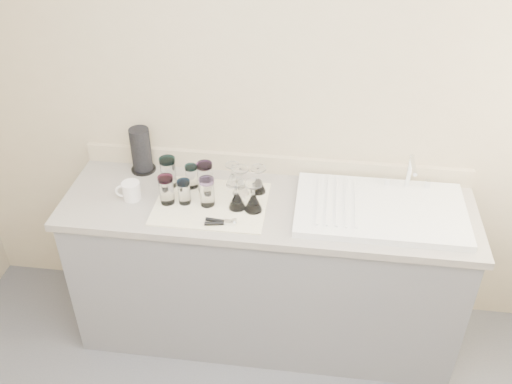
# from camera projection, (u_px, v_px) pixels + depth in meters

# --- Properties ---
(room_envelope) EXTENTS (3.54, 3.50, 2.52)m
(room_envelope) POSITION_uv_depth(u_px,v_px,m) (218.00, 272.00, 1.48)
(room_envelope) COLOR #494A4E
(room_envelope) RESTS_ON ground
(counter_unit) EXTENTS (2.06, 0.62, 0.90)m
(counter_unit) POSITION_uv_depth(u_px,v_px,m) (267.00, 270.00, 3.09)
(counter_unit) COLOR slate
(counter_unit) RESTS_ON ground
(sink_unit) EXTENTS (0.82, 0.50, 0.22)m
(sink_unit) POSITION_uv_depth(u_px,v_px,m) (381.00, 209.00, 2.77)
(sink_unit) COLOR white
(sink_unit) RESTS_ON counter_unit
(dish_towel) EXTENTS (0.55, 0.42, 0.01)m
(dish_towel) POSITION_uv_depth(u_px,v_px,m) (211.00, 203.00, 2.83)
(dish_towel) COLOR white
(dish_towel) RESTS_ON counter_unit
(tumbler_teal) EXTENTS (0.08, 0.08, 0.16)m
(tumbler_teal) POSITION_uv_depth(u_px,v_px,m) (168.00, 172.00, 2.90)
(tumbler_teal) COLOR white
(tumbler_teal) RESTS_ON dish_towel
(tumbler_cyan) EXTENTS (0.06, 0.06, 0.13)m
(tumbler_cyan) POSITION_uv_depth(u_px,v_px,m) (192.00, 176.00, 2.90)
(tumbler_cyan) COLOR white
(tumbler_cyan) RESTS_ON dish_towel
(tumbler_purple) EXTENTS (0.08, 0.08, 0.16)m
(tumbler_purple) POSITION_uv_depth(u_px,v_px,m) (205.00, 177.00, 2.87)
(tumbler_purple) COLOR white
(tumbler_purple) RESTS_ON dish_towel
(tumbler_magenta) EXTENTS (0.08, 0.08, 0.15)m
(tumbler_magenta) POSITION_uv_depth(u_px,v_px,m) (166.00, 190.00, 2.79)
(tumbler_magenta) COLOR white
(tumbler_magenta) RESTS_ON dish_towel
(tumbler_blue) EXTENTS (0.06, 0.06, 0.13)m
(tumbler_blue) POSITION_uv_depth(u_px,v_px,m) (184.00, 192.00, 2.79)
(tumbler_blue) COLOR white
(tumbler_blue) RESTS_ON dish_towel
(tumbler_lavender) EXTENTS (0.08, 0.08, 0.15)m
(tumbler_lavender) POSITION_uv_depth(u_px,v_px,m) (207.00, 192.00, 2.77)
(tumbler_lavender) COLOR white
(tumbler_lavender) RESTS_ON dish_towel
(goblet_back_left) EXTENTS (0.08, 0.08, 0.15)m
(goblet_back_left) POSITION_uv_depth(u_px,v_px,m) (241.00, 185.00, 2.86)
(goblet_back_left) COLOR white
(goblet_back_left) RESTS_ON dish_towel
(goblet_back_right) EXTENTS (0.08, 0.08, 0.14)m
(goblet_back_right) POSITION_uv_depth(u_px,v_px,m) (258.00, 184.00, 2.88)
(goblet_back_right) COLOR white
(goblet_back_right) RESTS_ON dish_towel
(goblet_front_left) EXTENTS (0.09, 0.09, 0.15)m
(goblet_front_left) POSITION_uv_depth(u_px,v_px,m) (237.00, 199.00, 2.76)
(goblet_front_left) COLOR white
(goblet_front_left) RESTS_ON dish_towel
(goblet_front_right) EXTENTS (0.09, 0.09, 0.16)m
(goblet_front_right) POSITION_uv_depth(u_px,v_px,m) (253.00, 201.00, 2.75)
(goblet_front_right) COLOR white
(goblet_front_right) RESTS_ON dish_towel
(goblet_extra) EXTENTS (0.07, 0.07, 0.12)m
(goblet_extra) POSITION_uv_depth(u_px,v_px,m) (232.00, 178.00, 2.93)
(goblet_extra) COLOR white
(goblet_extra) RESTS_ON dish_towel
(can_opener) EXTENTS (0.15, 0.06, 0.02)m
(can_opener) POSITION_uv_depth(u_px,v_px,m) (221.00, 222.00, 2.68)
(can_opener) COLOR silver
(can_opener) RESTS_ON dish_towel
(white_mug) EXTENTS (0.13, 0.11, 0.09)m
(white_mug) POSITION_uv_depth(u_px,v_px,m) (131.00, 191.00, 2.84)
(white_mug) COLOR white
(white_mug) RESTS_ON counter_unit
(paper_towel_roll) EXTENTS (0.13, 0.13, 0.25)m
(paper_towel_roll) POSITION_uv_depth(u_px,v_px,m) (141.00, 151.00, 3.01)
(paper_towel_roll) COLOR black
(paper_towel_roll) RESTS_ON counter_unit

